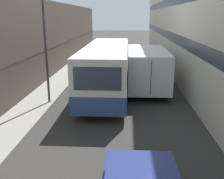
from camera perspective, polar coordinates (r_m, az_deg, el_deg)
The scene contains 7 objects.
ground_plane at distance 15.22m, azimuth 1.12°, elevation -2.35°, with size 150.00×150.00×0.00m, color #33302D.
sidewalk_left at distance 15.98m, azimuth -14.88°, elevation -1.73°, with size 1.89×60.00×0.15m.
building_left_shopfront at distance 16.20m, azimuth -22.47°, elevation 7.21°, with size 2.40×60.00×5.84m.
bus at distance 16.41m, azimuth -1.10°, elevation 4.71°, with size 2.56×10.60×2.98m.
box_truck at distance 18.38m, azimuth 7.37°, elevation 5.37°, with size 2.45×8.89×2.62m.
panel_van at distance 28.14m, azimuth 0.78°, elevation 8.36°, with size 1.97×4.59×1.96m.
street_lamp at distance 14.18m, azimuth -14.81°, elevation 16.98°, with size 0.36×0.80×7.30m.
Camera 1 is at (0.56, 0.55, 4.74)m, focal length 42.00 mm.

